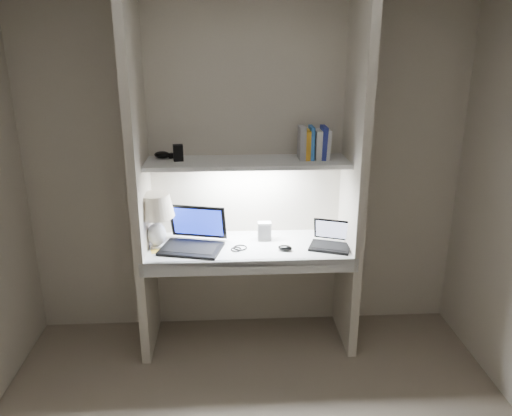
{
  "coord_description": "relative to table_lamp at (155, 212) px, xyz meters",
  "views": [
    {
      "loc": [
        -0.13,
        -2.05,
        2.16
      ],
      "look_at": [
        0.05,
        1.05,
        1.11
      ],
      "focal_mm": 35.0,
      "sensor_mm": 36.0,
      "label": 1
    }
  ],
  "objects": [
    {
      "name": "book_row",
      "position": [
        1.1,
        0.12,
        0.44
      ],
      "size": [
        0.22,
        0.15,
        0.23
      ],
      "color": "silver",
      "rests_on": "shelf"
    },
    {
      "name": "mouse",
      "position": [
        0.89,
        -0.11,
        -0.25
      ],
      "size": [
        0.12,
        0.1,
        0.04
      ],
      "primitive_type": "ellipsoid",
      "rotation": [
        0.0,
        0.0,
        -0.38
      ],
      "color": "black",
      "rests_on": "desk"
    },
    {
      "name": "desk_apron",
      "position": [
        0.64,
        -0.26,
        -0.31
      ],
      "size": [
        1.46,
        0.03,
        0.1
      ],
      "primitive_type": "cube",
      "color": "silver",
      "rests_on": "desk"
    },
    {
      "name": "strip_light",
      "position": [
        0.64,
        0.1,
        0.29
      ],
      "size": [
        0.6,
        0.04,
        0.02
      ],
      "primitive_type": "cube",
      "color": "white",
      "rests_on": "shelf"
    },
    {
      "name": "shelf_box",
      "position": [
        0.17,
        0.1,
        0.39
      ],
      "size": [
        0.07,
        0.06,
        0.11
      ],
      "primitive_type": "cube",
      "rotation": [
        0.0,
        0.0,
        0.17
      ],
      "color": "black",
      "rests_on": "shelf"
    },
    {
      "name": "laptop_netbook",
      "position": [
        1.22,
        -0.05,
        -0.22
      ],
      "size": [
        0.34,
        0.32,
        0.18
      ],
      "rotation": [
        0.0,
        0.0,
        -0.35
      ],
      "color": "black",
      "rests_on": "desk"
    },
    {
      "name": "shelf_gadget",
      "position": [
        0.05,
        0.19,
        0.36
      ],
      "size": [
        0.13,
        0.11,
        0.05
      ],
      "primitive_type": "ellipsoid",
      "rotation": [
        0.0,
        0.0,
        -0.25
      ],
      "color": "black",
      "rests_on": "shelf"
    },
    {
      "name": "shelf",
      "position": [
        0.64,
        0.1,
        0.32
      ],
      "size": [
        1.4,
        0.36,
        0.03
      ],
      "primitive_type": "cube",
      "color": "silver",
      "rests_on": "back_wall"
    },
    {
      "name": "alcove_panel_left",
      "position": [
        -0.09,
        0.0,
        0.22
      ],
      "size": [
        0.06,
        0.55,
        2.5
      ],
      "primitive_type": "cube",
      "color": "beige",
      "rests_on": "floor"
    },
    {
      "name": "cable_coil",
      "position": [
        0.58,
        -0.05,
        -0.26
      ],
      "size": [
        0.12,
        0.12,
        0.01
      ],
      "primitive_type": "torus",
      "rotation": [
        0.0,
        0.0,
        0.28
      ],
      "color": "black",
      "rests_on": "desk"
    },
    {
      "name": "back_wall",
      "position": [
        0.64,
        0.28,
        0.22
      ],
      "size": [
        3.2,
        0.01,
        2.5
      ],
      "primitive_type": "cube",
      "color": "beige",
      "rests_on": "floor"
    },
    {
      "name": "alcove_panel_right",
      "position": [
        1.37,
        0.0,
        0.22
      ],
      "size": [
        0.06,
        0.55,
        2.5
      ],
      "primitive_type": "cube",
      "color": "beige",
      "rests_on": "floor"
    },
    {
      "name": "desk",
      "position": [
        0.64,
        0.0,
        -0.28
      ],
      "size": [
        1.4,
        0.55,
        0.04
      ],
      "primitive_type": "cube",
      "color": "white",
      "rests_on": "alcove_panel_left"
    },
    {
      "name": "table_lamp",
      "position": [
        0.0,
        0.0,
        0.0
      ],
      "size": [
        0.27,
        0.27,
        0.39
      ],
      "color": "white",
      "rests_on": "desk"
    },
    {
      "name": "sticky_note",
      "position": [
        0.0,
        -0.08,
        -0.26
      ],
      "size": [
        0.09,
        0.09,
        0.0
      ],
      "primitive_type": "cube",
      "rotation": [
        0.0,
        0.0,
        0.25
      ],
      "color": "yellow",
      "rests_on": "desk"
    },
    {
      "name": "speaker",
      "position": [
        0.76,
        0.09,
        -0.2
      ],
      "size": [
        0.1,
        0.07,
        0.14
      ],
      "primitive_type": "cube",
      "rotation": [
        0.0,
        0.0,
        -0.0
      ],
      "color": "silver",
      "rests_on": "desk"
    },
    {
      "name": "laptop_main",
      "position": [
        0.26,
        0.0,
        -0.2
      ],
      "size": [
        0.48,
        0.44,
        0.27
      ],
      "rotation": [
        0.0,
        0.0,
        -0.24
      ],
      "color": "black",
      "rests_on": "desk"
    }
  ]
}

